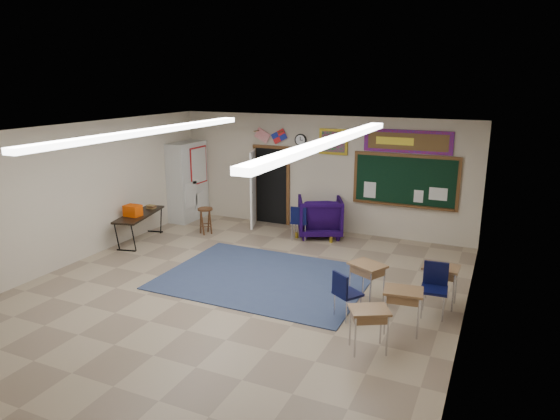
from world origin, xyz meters
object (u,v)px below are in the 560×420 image
at_px(wingback_armchair, 320,217).
at_px(student_desk_front_right, 440,283).
at_px(student_desk_front_left, 367,281).
at_px(wooden_stool, 206,221).
at_px(folding_table, 140,226).

bearing_deg(wingback_armchair, student_desk_front_right, 113.85).
distance_m(student_desk_front_left, wooden_stool, 5.36).
relative_size(student_desk_front_right, folding_table, 0.41).
xyz_separation_m(wingback_armchair, wooden_stool, (-2.74, -1.08, -0.15)).
distance_m(wingback_armchair, student_desk_front_left, 3.95).
height_order(student_desk_front_left, student_desk_front_right, student_desk_front_right).
xyz_separation_m(student_desk_front_right, wooden_stool, (-6.06, 1.86, -0.06)).
relative_size(student_desk_front_left, student_desk_front_right, 1.01).
bearing_deg(wingback_armchair, wooden_stool, -3.28).
bearing_deg(student_desk_front_right, wingback_armchair, 140.27).
bearing_deg(student_desk_front_left, wingback_armchair, 149.43).
height_order(student_desk_front_left, wooden_stool, student_desk_front_left).
relative_size(student_desk_front_right, wooden_stool, 1.08).
xyz_separation_m(wingback_armchair, student_desk_front_left, (2.12, -3.34, -0.10)).
xyz_separation_m(student_desk_front_right, folding_table, (-7.19, 0.66, -0.02)).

